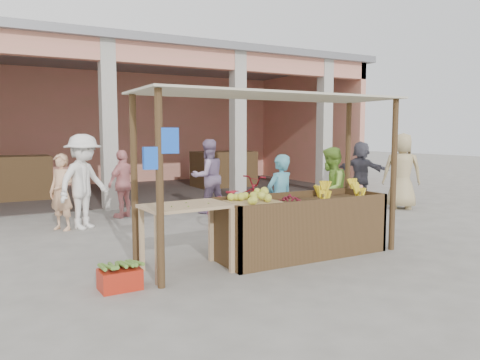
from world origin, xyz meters
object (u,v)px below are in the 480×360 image
red_crate (120,279)px  vendor_blue (280,196)px  motorcycle (239,199)px  side_table (186,215)px  fruit_stall (300,229)px  vendor_green (330,188)px

red_crate → vendor_blue: (2.96, 1.06, 0.67)m
motorcycle → side_table: bearing=121.0°
fruit_stall → vendor_blue: (0.16, 0.79, 0.39)m
side_table → red_crate: 1.18m
vendor_green → vendor_blue: bearing=-23.4°
side_table → vendor_green: size_ratio=0.70×
fruit_stall → vendor_blue: 0.90m
red_crate → vendor_blue: bearing=17.8°
fruit_stall → red_crate: (-2.80, -0.27, -0.28)m
red_crate → motorcycle: bearing=40.5°
vendor_green → motorcycle: (-0.97, 1.69, -0.34)m
vendor_blue → motorcycle: (0.25, 1.87, -0.30)m
fruit_stall → motorcycle: 2.69m
vendor_green → motorcycle: 1.98m
red_crate → vendor_green: 4.41m
side_table → fruit_stall: bearing=-3.6°
vendor_blue → motorcycle: size_ratio=0.85×
fruit_stall → motorcycle: bearing=81.3°
red_crate → motorcycle: motorcycle is taller
red_crate → vendor_blue: size_ratio=0.30×
red_crate → vendor_green: bearing=14.6°
motorcycle → vendor_blue: bearing=153.7°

